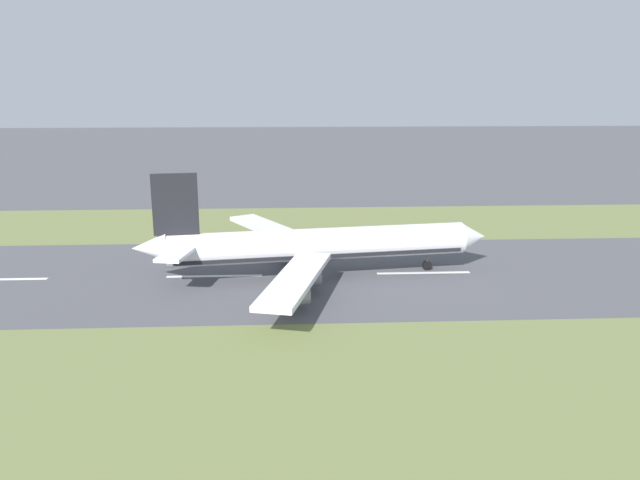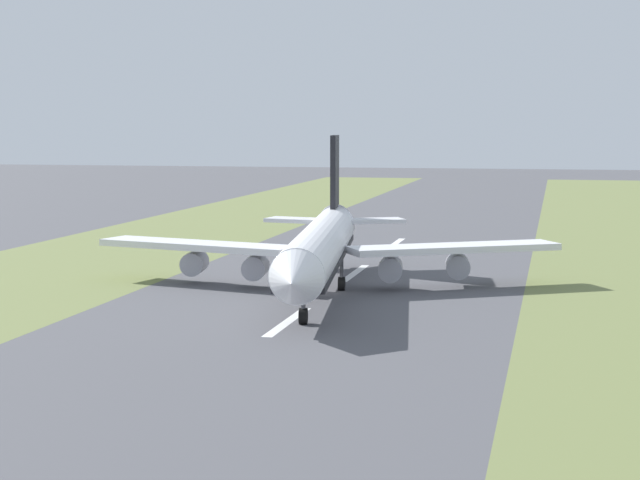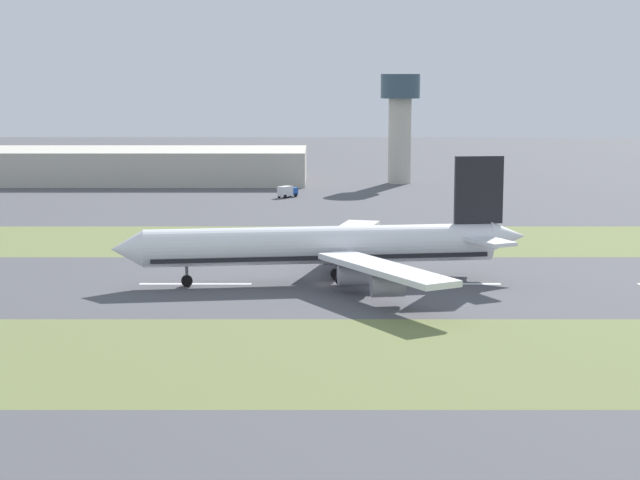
% 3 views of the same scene
% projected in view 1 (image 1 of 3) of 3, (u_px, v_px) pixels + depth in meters
% --- Properties ---
extents(ground_plane, '(800.00, 800.00, 0.00)m').
position_uv_depth(ground_plane, '(316.00, 275.00, 118.87)').
color(ground_plane, '#4C4C51').
extents(grass_median_west, '(40.00, 600.00, 0.01)m').
position_uv_depth(grass_median_west, '(308.00, 223.00, 162.42)').
color(grass_median_west, olive).
rests_on(grass_median_west, ground).
extents(grass_median_east, '(40.00, 600.00, 0.01)m').
position_uv_depth(grass_median_east, '(333.00, 386.00, 75.32)').
color(grass_median_east, olive).
rests_on(grass_median_east, ground).
extents(centreline_dash_mid, '(1.20, 18.00, 0.01)m').
position_uv_depth(centreline_dash_mid, '(214.00, 276.00, 117.91)').
color(centreline_dash_mid, silver).
rests_on(centreline_dash_mid, ground).
extents(centreline_dash_far, '(1.20, 18.00, 0.01)m').
position_uv_depth(centreline_dash_far, '(423.00, 273.00, 119.90)').
color(centreline_dash_far, silver).
rests_on(centreline_dash_far, ground).
extents(airplane_main_jet, '(63.57, 67.14, 20.20)m').
position_uv_depth(airplane_main_jet, '(310.00, 246.00, 116.30)').
color(airplane_main_jet, white).
rests_on(airplane_main_jet, ground).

